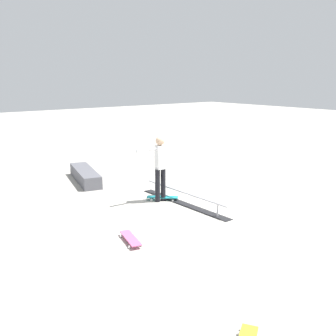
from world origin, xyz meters
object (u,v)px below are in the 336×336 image
grind_rail (184,199)px  skater_main (160,164)px  skateboard_main (163,197)px  loose_skateboard_pink (131,238)px  skate_ledge (85,175)px

grind_rail → skater_main: size_ratio=1.82×
skateboard_main → loose_skateboard_pink: same height
grind_rail → skater_main: skater_main is taller
skate_ledge → loose_skateboard_pink: skate_ledge is taller
skate_ledge → skater_main: 3.13m
grind_rail → skate_ledge: size_ratio=1.38×
skate_ledge → loose_skateboard_pink: size_ratio=2.67×
grind_rail → skater_main: (0.55, 0.32, 0.83)m
skater_main → skateboard_main: bearing=-156.0°
grind_rail → skateboard_main: size_ratio=4.21×
skate_ledge → grind_rail: bearing=-164.7°
skateboard_main → loose_skateboard_pink: 2.65m
skater_main → loose_skateboard_pink: bearing=45.0°
grind_rail → skateboard_main: grind_rail is taller
grind_rail → loose_skateboard_pink: size_ratio=3.70×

